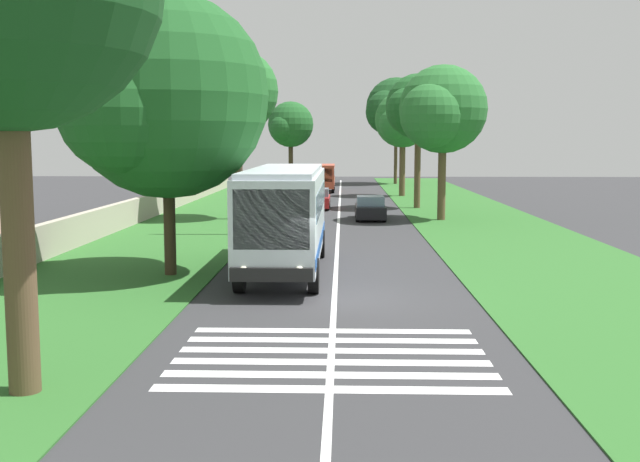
% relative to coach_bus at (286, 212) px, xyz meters
% --- Properties ---
extents(ground, '(160.00, 160.00, 0.00)m').
position_rel_coach_bus_xyz_m(ground, '(-4.88, -1.80, -2.15)').
color(ground, '#333335').
extents(grass_verge_left, '(120.00, 8.00, 0.04)m').
position_rel_coach_bus_xyz_m(grass_verge_left, '(10.12, 6.40, -2.13)').
color(grass_verge_left, '#2D6628').
rests_on(grass_verge_left, ground).
extents(grass_verge_right, '(120.00, 8.00, 0.04)m').
position_rel_coach_bus_xyz_m(grass_verge_right, '(10.12, -10.00, -2.13)').
color(grass_verge_right, '#2D6628').
rests_on(grass_verge_right, ground).
extents(centre_line, '(110.00, 0.16, 0.01)m').
position_rel_coach_bus_xyz_m(centre_line, '(10.12, -1.80, -2.14)').
color(centre_line, silver).
rests_on(centre_line, ground).
extents(coach_bus, '(11.16, 2.62, 3.73)m').
position_rel_coach_bus_xyz_m(coach_bus, '(0.00, 0.00, 0.00)').
color(coach_bus, silver).
rests_on(coach_bus, ground).
extents(zebra_crossing, '(4.95, 6.80, 0.01)m').
position_rel_coach_bus_xyz_m(zebra_crossing, '(-10.89, -1.80, -2.14)').
color(zebra_crossing, silver).
rests_on(zebra_crossing, ground).
extents(trailing_car_0, '(4.30, 1.78, 1.43)m').
position_rel_coach_bus_xyz_m(trailing_car_0, '(18.59, -3.69, -1.48)').
color(trailing_car_0, black).
rests_on(trailing_car_0, ground).
extents(trailing_car_1, '(4.30, 1.78, 1.43)m').
position_rel_coach_bus_xyz_m(trailing_car_1, '(25.92, -0.25, -1.48)').
color(trailing_car_1, '#B21E1E').
rests_on(trailing_car_1, ground).
extents(trailing_car_2, '(4.30, 1.78, 1.43)m').
position_rel_coach_bus_xyz_m(trailing_car_2, '(33.56, 0.29, -1.48)').
color(trailing_car_2, '#145933').
rests_on(trailing_car_2, ground).
extents(trailing_minibus_0, '(6.00, 2.14, 2.53)m').
position_rel_coach_bus_xyz_m(trailing_minibus_0, '(44.08, -0.21, -0.60)').
color(trailing_minibus_0, '#CC4C33').
rests_on(trailing_minibus_0, ground).
extents(roadside_tree_left_0, '(7.93, 7.00, 9.66)m').
position_rel_coach_bus_xyz_m(roadside_tree_left_0, '(-0.90, 4.13, 3.90)').
color(roadside_tree_left_0, '#3D2D1E').
rests_on(roadside_tree_left_0, grass_verge_left).
extents(roadside_tree_left_1, '(5.90, 5.06, 10.09)m').
position_rel_coach_bus_xyz_m(roadside_tree_left_1, '(18.45, 4.41, 5.30)').
color(roadside_tree_left_1, '#3D2D1E').
rests_on(roadside_tree_left_1, grass_verge_left).
extents(roadside_tree_left_3, '(5.48, 4.91, 8.92)m').
position_rel_coach_bus_xyz_m(roadside_tree_left_3, '(55.87, 3.71, 4.23)').
color(roadside_tree_left_3, '#3D2D1E').
rests_on(roadside_tree_left_3, grass_verge_left).
extents(roadside_tree_right_0, '(8.42, 6.66, 11.55)m').
position_rel_coach_bus_xyz_m(roadside_tree_right_0, '(57.22, -7.61, 5.94)').
color(roadside_tree_right_0, '#4C3826').
rests_on(roadside_tree_right_0, grass_verge_right).
extents(roadside_tree_right_1, '(5.38, 4.74, 8.84)m').
position_rel_coach_bus_xyz_m(roadside_tree_right_1, '(38.43, -7.01, 4.23)').
color(roadside_tree_right_1, brown).
rests_on(roadside_tree_right_1, grass_verge_right).
extents(roadside_tree_right_2, '(6.62, 5.22, 9.09)m').
position_rel_coach_bus_xyz_m(roadside_tree_right_2, '(18.35, -7.73, 4.21)').
color(roadside_tree_right_2, brown).
rests_on(roadside_tree_right_2, grass_verge_right).
extents(roadside_tree_right_3, '(5.58, 4.57, 9.30)m').
position_rel_coach_bus_xyz_m(roadside_tree_right_3, '(26.42, -7.09, 4.77)').
color(roadside_tree_right_3, brown).
rests_on(roadside_tree_right_3, grass_verge_right).
extents(utility_pole, '(0.24, 1.40, 7.84)m').
position_rel_coach_bus_xyz_m(utility_pole, '(10.68, 3.05, 1.96)').
color(utility_pole, '#473828').
rests_on(utility_pole, grass_verge_left).
extents(roadside_wall, '(70.00, 0.40, 1.40)m').
position_rel_coach_bus_xyz_m(roadside_wall, '(15.12, 9.80, -1.41)').
color(roadside_wall, '#B2A893').
rests_on(roadside_wall, grass_verge_left).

